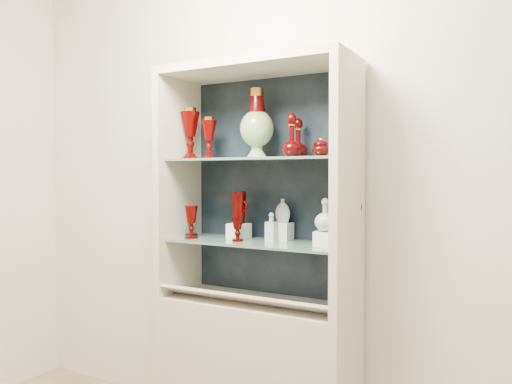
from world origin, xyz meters
The scene contains 30 objects.
wall_back centered at (0.00, 1.75, 1.40)m, with size 3.50×0.02×2.80m, color white.
cabinet_base centered at (0.00, 1.53, 0.38)m, with size 1.00×0.40×0.75m, color beige.
cabinet_back_panel centered at (0.00, 1.72, 1.32)m, with size 0.98×0.02×1.15m, color black.
cabinet_side_left centered at (-0.48, 1.53, 1.32)m, with size 0.04×0.40×1.15m, color beige.
cabinet_side_right centered at (0.48, 1.53, 1.32)m, with size 0.04×0.40×1.15m, color beige.
cabinet_top_cap centered at (0.00, 1.53, 1.92)m, with size 1.00×0.40×0.04m, color beige.
shelf_lower centered at (0.00, 1.55, 1.04)m, with size 0.92×0.34×0.01m, color slate.
shelf_upper centered at (0.00, 1.55, 1.46)m, with size 0.92×0.34×0.01m, color slate.
label_ledge centered at (0.00, 1.42, 0.78)m, with size 0.92×0.18×0.01m, color beige.
label_card_0 centered at (0.27, 1.42, 0.80)m, with size 0.10×0.07×0.00m, color white.
label_card_1 centered at (-0.22, 1.42, 0.80)m, with size 0.10×0.07×0.00m, color white.
label_card_2 centered at (0.08, 1.42, 0.80)m, with size 0.10×0.07×0.00m, color white.
pedestal_lamp_left centered at (-0.42, 1.55, 1.61)m, with size 0.11×0.11×0.28m, color #4F0200, non-canonical shape.
pedestal_lamp_right centered at (-0.30, 1.55, 1.58)m, with size 0.09×0.09×0.22m, color #4F0200, non-canonical shape.
enamel_urn centered at (-0.03, 1.59, 1.65)m, with size 0.17×0.17×0.36m, color #10432A, non-canonical shape.
ruby_decanter_a centered at (0.21, 1.50, 1.59)m, with size 0.09×0.09×0.23m, color #3E0000, non-canonical shape.
ruby_decanter_b centered at (0.18, 1.64, 1.58)m, with size 0.09×0.09×0.21m, color #3E0000, non-canonical shape.
lidded_bowl centered at (0.35, 1.51, 1.52)m, with size 0.08×0.08×0.09m, color #3E0000, non-canonical shape.
cobalt_goblet centered at (-0.44, 1.58, 1.13)m, with size 0.07×0.07×0.17m, color #000F3B, non-canonical shape.
ruby_goblet_tall centered at (-0.36, 1.48, 1.14)m, with size 0.07×0.07×0.17m, color #4F0200, non-canonical shape.
ruby_goblet_small centered at (-0.09, 1.50, 1.11)m, with size 0.06×0.06×0.12m, color #3E0000, non-canonical shape.
riser_ruby_pitcher centered at (-0.13, 1.59, 1.09)m, with size 0.10×0.10×0.08m, color silver.
ruby_pitcher centered at (-0.13, 1.59, 1.22)m, with size 0.13×0.08×0.17m, color #4F0200, non-canonical shape.
clear_square_bottle centered at (0.06, 1.58, 1.12)m, with size 0.05×0.05×0.15m, color #A5B1BF, non-canonical shape.
riser_flat_flask centered at (0.09, 1.65, 1.09)m, with size 0.09×0.09×0.09m, color silver.
flat_flask centered at (0.09, 1.65, 1.20)m, with size 0.09×0.04×0.13m, color #A3ACB5, non-canonical shape.
riser_clear_round_decanter centered at (0.37, 1.54, 1.08)m, with size 0.09×0.09×0.07m, color silver.
clear_round_decanter centered at (0.37, 1.54, 1.19)m, with size 0.10×0.10×0.15m, color #A5B1BF, non-canonical shape.
riser_cameo_medallion centered at (0.44, 1.67, 1.10)m, with size 0.08×0.08×0.10m, color silver.
cameo_medallion centered at (0.44, 1.67, 1.22)m, with size 0.12×0.04×0.15m, color black, non-canonical shape.
Camera 1 is at (1.20, -0.66, 1.39)m, focal length 35.00 mm.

